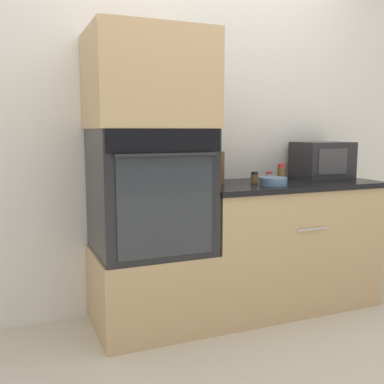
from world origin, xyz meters
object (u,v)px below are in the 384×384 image
(knife_block, at_px, (212,167))
(condiment_jar_far, at_px, (281,172))
(wall_oven, at_px, (150,191))
(microwave, at_px, (322,160))
(condiment_jar_near, at_px, (269,177))
(bowl, at_px, (273,181))
(condiment_jar_mid, at_px, (254,178))

(knife_block, distance_m, condiment_jar_far, 0.53)
(wall_oven, xyz_separation_m, condiment_jar_far, (1.00, 0.09, 0.07))
(microwave, xyz_separation_m, condiment_jar_near, (-0.50, -0.07, -0.10))
(knife_block, height_order, bowl, knife_block)
(microwave, bearing_deg, bowl, -156.71)
(microwave, bearing_deg, condiment_jar_far, -177.68)
(condiment_jar_far, bearing_deg, microwave, 2.32)
(knife_block, relative_size, bowl, 1.46)
(wall_oven, height_order, condiment_jar_mid, wall_oven)
(wall_oven, relative_size, microwave, 1.88)
(wall_oven, bearing_deg, condiment_jar_far, 5.37)
(condiment_jar_near, xyz_separation_m, condiment_jar_mid, (-0.13, -0.02, 0.00))
(bowl, bearing_deg, condiment_jar_far, 47.46)
(wall_oven, distance_m, condiment_jar_far, 1.01)
(bowl, xyz_separation_m, condiment_jar_mid, (-0.05, 0.16, 0.01))
(condiment_jar_mid, bearing_deg, wall_oven, -178.45)
(condiment_jar_near, relative_size, condiment_jar_mid, 0.95)
(wall_oven, relative_size, knife_block, 2.90)
(wall_oven, xyz_separation_m, knife_block, (0.47, 0.11, 0.12))
(microwave, distance_m, bowl, 0.64)
(knife_block, height_order, condiment_jar_near, knife_block)
(knife_block, relative_size, condiment_jar_near, 3.65)
(knife_block, bearing_deg, wall_oven, -166.28)
(bowl, height_order, condiment_jar_mid, condiment_jar_mid)
(wall_oven, bearing_deg, microwave, 4.56)
(condiment_jar_near, relative_size, condiment_jar_far, 0.60)
(knife_block, bearing_deg, bowl, -39.04)
(condiment_jar_mid, height_order, condiment_jar_far, condiment_jar_far)
(wall_oven, height_order, microwave, wall_oven)
(condiment_jar_far, bearing_deg, condiment_jar_near, -158.41)
(microwave, relative_size, knife_block, 1.54)
(bowl, bearing_deg, knife_block, 140.96)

